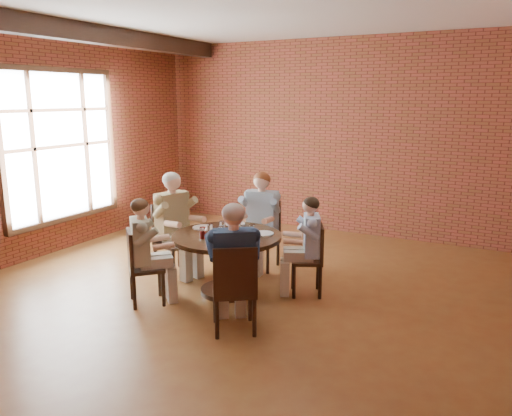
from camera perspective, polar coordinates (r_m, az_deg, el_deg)
The scene contains 30 objects.
floor at distance 6.35m, azimuth -3.64°, elevation -9.57°, with size 7.00×7.00×0.00m, color brown.
ceiling at distance 5.97m, azimuth -4.12°, elevation 22.27°, with size 7.00×7.00×0.00m, color silver.
wall_back at distance 9.08m, azimuth 7.92°, elevation 8.08°, with size 7.00×7.00×0.00m, color brown.
wall_left at distance 8.11m, azimuth -23.95°, elevation 6.61°, with size 7.00×7.00×0.00m, color brown.
ceiling_beam at distance 7.52m, azimuth -21.06°, elevation 18.49°, with size 0.22×6.90×0.26m, color black.
window at distance 8.31m, azimuth -21.46°, elevation 6.59°, with size 0.10×2.16×2.36m.
dining_table at distance 6.16m, azimuth -3.33°, elevation -5.04°, with size 1.34×1.34×0.75m.
chair_a at distance 6.17m, azimuth 6.47°, elevation -5.55°, with size 0.50×0.50×0.88m.
diner_a at distance 6.12m, azimuth 5.84°, elevation -4.39°, with size 0.46×0.57×1.22m, color #4774BA, non-canonical shape.
chair_b at distance 7.13m, azimuth 0.82°, elevation -2.65°, with size 0.47×0.47×0.96m.
diner_b at distance 7.01m, azimuth 0.53°, elevation -1.51°, with size 0.55×0.68×1.37m, color gray, non-canonical shape.
chair_c at distance 6.98m, azimuth -9.65°, elevation -3.11°, with size 0.57×0.57×0.98m.
diner_c at distance 6.86m, azimuth -9.22°, elevation -1.83°, with size 0.57×0.70×1.40m, color brown, non-canonical shape.
chair_d at distance 6.00m, azimuth -13.15°, elevation -6.24°, with size 0.55×0.55×0.90m.
diner_d at distance 5.96m, azimuth -12.50°, elevation -4.91°, with size 0.48×0.60×1.26m, color gray, non-canonical shape.
chair_e at distance 5.12m, azimuth -2.46°, elevation -8.92°, with size 0.61×0.61×0.95m.
diner_e at distance 5.15m, azimuth -2.56°, elevation -6.84°, with size 0.54×0.67×1.36m, color #172741, non-canonical shape.
plate_a at distance 6.11m, azimuth 0.82°, elevation -2.93°, with size 0.26×0.26×0.01m, color white.
plate_b at distance 6.58m, azimuth -2.40°, elevation -1.81°, with size 0.26×0.26×0.01m, color white.
plate_c at distance 6.43m, azimuth -6.12°, elevation -2.22°, with size 0.26×0.26×0.01m, color white.
plate_d at distance 5.74m, azimuth -2.60°, elevation -3.98°, with size 0.26×0.26×0.01m, color white.
glass_a at distance 6.02m, azimuth -0.45°, elevation -2.56°, with size 0.07×0.07×0.14m, color white.
glass_b at distance 6.13m, azimuth -2.04°, elevation -2.28°, with size 0.07×0.07×0.14m, color white.
glass_c at distance 6.33m, azimuth -2.51°, elevation -1.81°, with size 0.07×0.07×0.14m, color white.
glass_d at distance 6.19m, azimuth -3.90°, elevation -2.16°, with size 0.07×0.07×0.14m, color white.
glass_e at distance 6.08m, azimuth -5.26°, elevation -2.45°, with size 0.07×0.07×0.14m, color white.
glass_f at distance 5.93m, azimuth -6.11°, elevation -2.85°, with size 0.07×0.07×0.14m, color white.
glass_g at distance 5.94m, azimuth -4.14°, elevation -2.78°, with size 0.07×0.07×0.14m, color white.
glass_h at distance 5.87m, azimuth -1.80°, elevation -2.95°, with size 0.07×0.07×0.14m, color white.
smartphone at distance 5.71m, azimuth -2.46°, elevation -4.08°, with size 0.06×0.13×0.01m, color black.
Camera 1 is at (3.09, -5.01, 2.39)m, focal length 35.00 mm.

